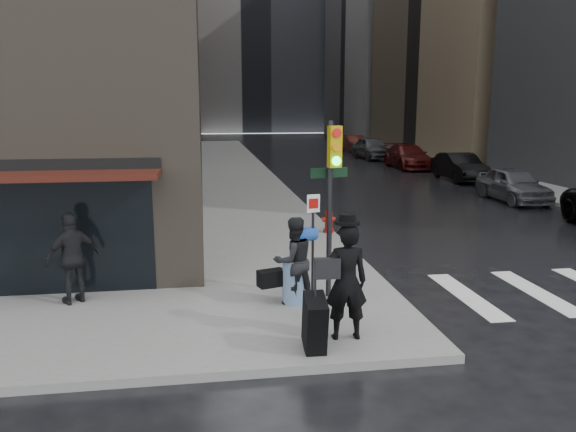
% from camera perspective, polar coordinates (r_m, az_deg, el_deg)
% --- Properties ---
extents(ground, '(140.00, 140.00, 0.00)m').
position_cam_1_polar(ground, '(10.61, 2.66, -10.80)').
color(ground, black).
rests_on(ground, ground).
extents(sidewalk_left, '(4.00, 50.00, 0.15)m').
position_cam_1_polar(sidewalk_left, '(36.90, -5.61, 5.09)').
color(sidewalk_left, slate).
rests_on(sidewalk_left, ground).
extents(sidewalk_right, '(3.00, 50.00, 0.15)m').
position_cam_1_polar(sidewalk_right, '(39.96, 14.18, 5.27)').
color(sidewalk_right, slate).
rests_on(sidewalk_right, ground).
extents(bldg_left_far, '(22.00, 20.00, 26.00)m').
position_cam_1_polar(bldg_left_far, '(73.05, -18.21, 17.77)').
color(bldg_left_far, brown).
rests_on(bldg_left_far, ground).
extents(bldg_right_far, '(22.00, 20.00, 25.00)m').
position_cam_1_polar(bldg_right_far, '(73.69, 14.35, 17.52)').
color(bldg_right_far, slate).
rests_on(bldg_right_far, ground).
extents(bldg_distant, '(40.00, 12.00, 32.00)m').
position_cam_1_polar(bldg_distant, '(88.82, -3.67, 18.96)').
color(bldg_distant, slate).
rests_on(bldg_distant, ground).
extents(man_overcoat, '(1.15, 1.07, 2.15)m').
position_cam_1_polar(man_overcoat, '(9.22, 5.28, -7.31)').
color(man_overcoat, black).
rests_on(man_overcoat, ground).
extents(man_jeans, '(1.26, 0.88, 1.72)m').
position_cam_1_polar(man_jeans, '(10.91, 0.52, -4.54)').
color(man_jeans, black).
rests_on(man_jeans, ground).
extents(man_greycoat, '(1.13, 0.96, 1.81)m').
position_cam_1_polar(man_greycoat, '(11.70, -21.02, -4.00)').
color(man_greycoat, black).
rests_on(man_greycoat, ground).
extents(traffic_light, '(0.87, 0.49, 3.53)m').
position_cam_1_polar(traffic_light, '(10.97, 4.30, 3.07)').
color(traffic_light, black).
rests_on(traffic_light, ground).
extents(fire_hydrant, '(0.41, 0.32, 0.72)m').
position_cam_1_polar(fire_hydrant, '(17.17, 4.15, -0.59)').
color(fire_hydrant, '#981109').
rests_on(fire_hydrant, ground).
extents(parked_car_1, '(1.81, 4.23, 1.43)m').
position_cam_1_polar(parked_car_1, '(25.29, 21.91, 2.99)').
color(parked_car_1, '#505156').
rests_on(parked_car_1, ground).
extents(parked_car_2, '(1.71, 4.53, 1.48)m').
position_cam_1_polar(parked_car_2, '(31.22, 17.05, 4.77)').
color(parked_car_2, black).
rests_on(parked_car_2, ground).
extents(parked_car_3, '(2.26, 5.22, 1.50)m').
position_cam_1_polar(parked_car_3, '(36.89, 12.11, 5.94)').
color(parked_car_3, '#410D0D').
rests_on(parked_car_3, ground).
extents(parked_car_4, '(2.17, 4.89, 1.64)m').
position_cam_1_polar(parked_car_4, '(42.79, 8.52, 6.85)').
color(parked_car_4, '#4A4B4F').
rests_on(parked_car_4, ground).
extents(parked_car_5, '(1.61, 4.30, 1.40)m').
position_cam_1_polar(parked_car_5, '(49.04, 6.75, 7.30)').
color(parked_car_5, '#3E120C').
rests_on(parked_car_5, ground).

